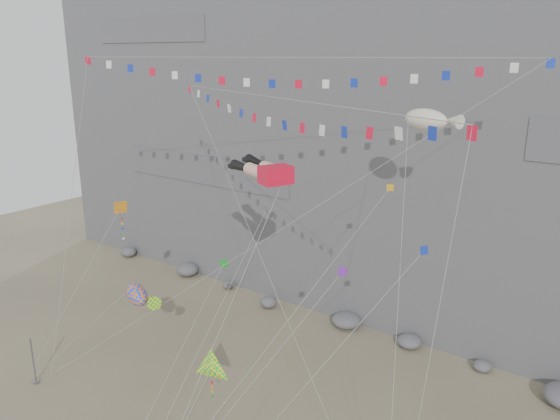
% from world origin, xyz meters
% --- Properties ---
extents(cliff, '(80.00, 28.00, 50.00)m').
position_xyz_m(cliff, '(0.00, 32.00, 25.00)').
color(cliff, slate).
rests_on(cliff, ground).
extents(talus_boulders, '(60.00, 3.00, 1.20)m').
position_xyz_m(talus_boulders, '(0.00, 17.00, 0.60)').
color(talus_boulders, slate).
rests_on(talus_boulders, ground).
extents(anchor_pole_left, '(0.12, 0.12, 3.72)m').
position_xyz_m(anchor_pole_left, '(-14.35, -4.25, 1.86)').
color(anchor_pole_left, slate).
rests_on(anchor_pole_left, ground).
extents(legs_kite, '(6.59, 16.69, 21.19)m').
position_xyz_m(legs_kite, '(-0.42, 5.55, 16.23)').
color(legs_kite, red).
rests_on(legs_kite, ground).
extents(flag_banner_upper, '(29.97, 14.91, 29.35)m').
position_xyz_m(flag_banner_upper, '(0.01, 7.46, 23.35)').
color(flag_banner_upper, red).
rests_on(flag_banner_upper, ground).
extents(flag_banner_lower, '(26.17, 12.32, 24.76)m').
position_xyz_m(flag_banner_lower, '(2.36, 3.37, 21.16)').
color(flag_banner_lower, red).
rests_on(flag_banner_lower, ground).
extents(harlequin_kite, '(6.20, 6.83, 15.22)m').
position_xyz_m(harlequin_kite, '(-9.89, 1.21, 13.06)').
color(harlequin_kite, red).
rests_on(harlequin_kite, ground).
extents(fish_windsock, '(9.69, 6.20, 11.69)m').
position_xyz_m(fish_windsock, '(-7.16, -0.07, 7.56)').
color(fish_windsock, orange).
rests_on(fish_windsock, ground).
extents(delta_kite, '(2.50, 5.62, 8.18)m').
position_xyz_m(delta_kite, '(1.65, -2.11, 6.06)').
color(delta_kite, '#FFEC0D').
rests_on(delta_kite, ground).
extents(blimp_windsock, '(6.36, 13.32, 23.29)m').
position_xyz_m(blimp_windsock, '(8.40, 10.92, 19.63)').
color(blimp_windsock, '#EDE4C2').
rests_on(blimp_windsock, ground).
extents(small_kite_a, '(1.27, 15.43, 20.88)m').
position_xyz_m(small_kite_a, '(-1.69, 9.10, 14.46)').
color(small_kite_a, orange).
rests_on(small_kite_a, ground).
extents(small_kite_b, '(6.50, 8.96, 15.30)m').
position_xyz_m(small_kite_b, '(6.82, 3.47, 11.30)').
color(small_kite_b, '#691BA0').
rests_on(small_kite_b, ground).
extents(small_kite_c, '(1.51, 11.28, 14.39)m').
position_xyz_m(small_kite_c, '(-2.39, 3.56, 9.65)').
color(small_kite_c, '#169324').
rests_on(small_kite_c, ground).
extents(small_kite_d, '(6.23, 17.30, 23.44)m').
position_xyz_m(small_kite_d, '(6.88, 8.56, 14.88)').
color(small_kite_d, orange).
rests_on(small_kite_d, ground).
extents(small_kite_e, '(8.56, 9.48, 18.15)m').
position_xyz_m(small_kite_e, '(11.37, 3.66, 13.36)').
color(small_kite_e, '#132CAD').
rests_on(small_kite_e, ground).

